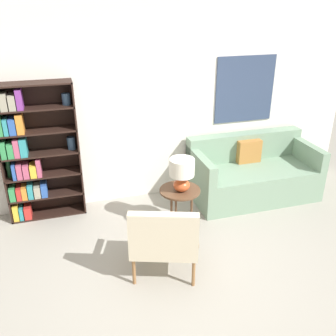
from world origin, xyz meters
TOP-DOWN VIEW (x-y plane):
  - ground_plane at (0.00, 0.00)m, footprint 14.00×14.00m
  - wall_back at (0.03, 2.03)m, footprint 6.40×0.08m
  - bookshelf at (-1.52, 1.85)m, footprint 0.97×0.30m
  - armchair at (-0.23, 0.18)m, footprint 0.85×0.78m
  - couch at (1.52, 1.55)m, footprint 1.81×0.91m
  - side_table at (0.22, 1.05)m, footprint 0.51×0.51m
  - table_lamp at (0.23, 1.01)m, footprint 0.31×0.31m

SIDE VIEW (x-z plane):
  - ground_plane at x=0.00m, z-range 0.00..0.00m
  - couch at x=1.52m, z-range -0.11..0.77m
  - side_table at x=0.22m, z-range 0.21..0.74m
  - armchair at x=-0.23m, z-range 0.05..0.90m
  - table_lamp at x=0.23m, z-range 0.58..1.01m
  - bookshelf at x=-1.52m, z-range 0.01..1.82m
  - wall_back at x=0.03m, z-range 0.00..2.70m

